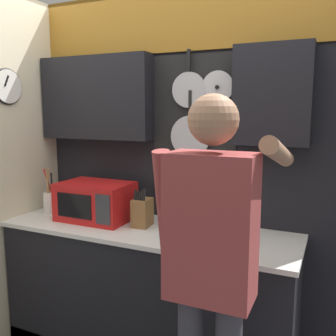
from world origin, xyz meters
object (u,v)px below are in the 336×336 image
object	(u,v)px
microwave	(96,201)
utensil_crock	(51,201)
person	(211,256)
knife_block	(142,212)

from	to	relation	value
microwave	utensil_crock	bearing A→B (deg)	179.79
utensil_crock	person	distance (m)	1.68
microwave	person	distance (m)	1.30
microwave	utensil_crock	size ratio (longest dim) A/B	1.45
knife_block	microwave	bearing A→B (deg)	-179.91
utensil_crock	person	size ratio (longest dim) A/B	0.20
knife_block	person	size ratio (longest dim) A/B	0.16
microwave	utensil_crock	xyz separation A→B (m)	(-0.43, 0.00, -0.04)
utensil_crock	person	xyz separation A→B (m)	(1.53, -0.69, 0.07)
microwave	knife_block	world-z (taller)	same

